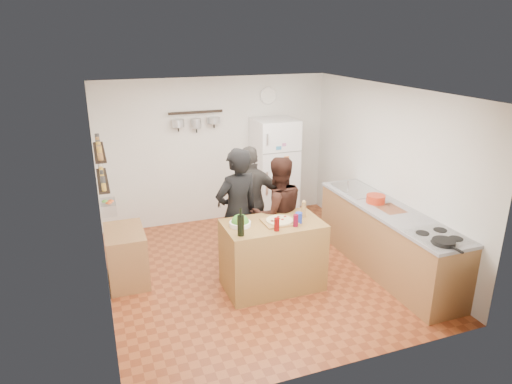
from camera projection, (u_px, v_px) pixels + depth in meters
name	position (u px, v px, depth m)	size (l,w,h in m)	color
room_shell	(249.00, 179.00, 6.35)	(4.20, 4.20, 4.20)	brown
prep_island	(273.00, 255.00, 5.90)	(1.25, 0.72, 0.91)	olive
pizza_board	(279.00, 222.00, 5.75)	(0.42, 0.34, 0.02)	olive
pizza	(279.00, 220.00, 5.75)	(0.34, 0.34, 0.02)	#D2BE8A
salad_bowl	(240.00, 224.00, 5.65)	(0.27, 0.27, 0.05)	white
wine_bottle	(241.00, 226.00, 5.35)	(0.08, 0.08, 0.25)	black
wine_glass_near	(277.00, 224.00, 5.49)	(0.07, 0.07, 0.16)	#5F0808
wine_glass_far	(296.00, 221.00, 5.62)	(0.06, 0.06, 0.15)	#5A071D
pepper_mill	(304.00, 210.00, 5.91)	(0.06, 0.06, 0.18)	olive
salt_canister	(299.00, 218.00, 5.72)	(0.09, 0.09, 0.14)	#1C329B
person_left	(237.00, 213.00, 6.10)	(0.65, 0.43, 1.79)	black
person_center	(278.00, 214.00, 6.29)	(0.79, 0.62, 1.62)	black
person_back	(251.00, 202.00, 6.69)	(0.97, 0.41, 1.66)	#312E2B
counter_run	(387.00, 240.00, 6.34)	(0.63, 2.63, 0.90)	#9E7042
stove_top	(439.00, 237.00, 5.35)	(0.60, 0.62, 0.02)	white
skillet	(444.00, 242.00, 5.14)	(0.26, 0.26, 0.05)	black
sink	(356.00, 190.00, 6.94)	(0.50, 0.80, 0.03)	silver
cutting_board	(390.00, 209.00, 6.18)	(0.30, 0.40, 0.02)	brown
red_bowl	(376.00, 199.00, 6.39)	(0.26, 0.26, 0.11)	#B92D15
fridge	(274.00, 170.00, 7.99)	(0.70, 0.68, 1.80)	white
wall_clock	(268.00, 96.00, 7.87)	(0.30, 0.30, 0.03)	silver
spice_shelf_lower	(103.00, 180.00, 5.48)	(0.12, 1.00, 0.03)	black
spice_shelf_upper	(99.00, 152.00, 5.36)	(0.12, 1.00, 0.03)	black
produce_basket	(108.00, 207.00, 5.60)	(0.18, 0.35, 0.14)	silver
side_table	(126.00, 256.00, 6.07)	(0.50, 0.80, 0.73)	#A17443
pot_rack	(196.00, 112.00, 7.44)	(0.90, 0.04, 0.04)	black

